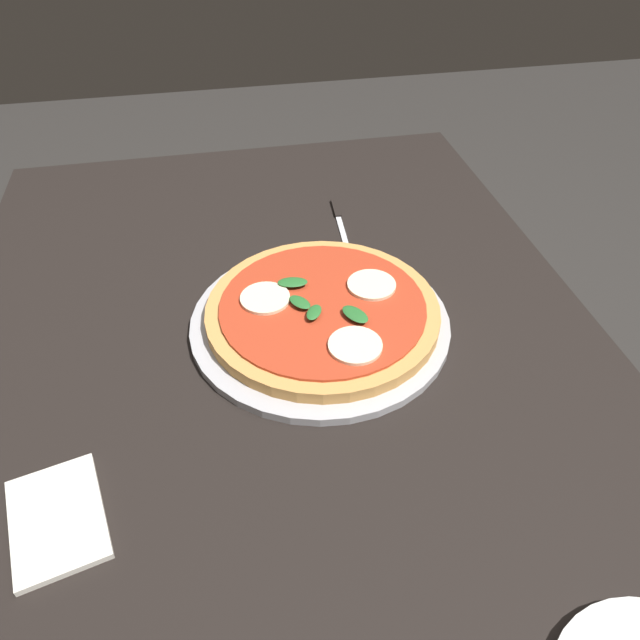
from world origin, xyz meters
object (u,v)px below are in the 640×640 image
serving_tray (320,322)px  pizza (323,311)px  napkin (57,519)px  dining_table (286,410)px  knife (339,218)px

serving_tray → pizza: 0.02m
pizza → napkin: bearing=-52.9°
dining_table → pizza: pizza is taller
pizza → knife: 0.28m
pizza → napkin: size_ratio=2.48×
pizza → dining_table: bearing=-48.1°
pizza → knife: bearing=162.7°
serving_tray → napkin: size_ratio=2.76×
serving_tray → knife: (-0.27, 0.09, -0.00)m
serving_tray → napkin: bearing=-53.0°
serving_tray → knife: 0.28m
dining_table → pizza: 0.15m
serving_tray → knife: bearing=162.0°
serving_tray → knife: serving_tray is taller
dining_table → napkin: 0.34m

